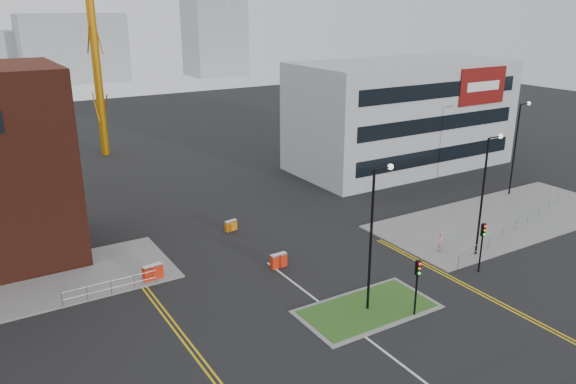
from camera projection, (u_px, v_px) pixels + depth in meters
name	position (u px, v px, depth m)	size (l,w,h in m)	color
pavement_right	(502.00, 218.00, 49.32)	(24.00, 10.00, 0.12)	slate
island_kerb	(367.00, 309.00, 34.59)	(8.60, 4.60, 0.08)	slate
grass_island	(367.00, 309.00, 34.59)	(8.00, 4.00, 0.12)	#29531B
office_block	(401.00, 115.00, 63.98)	(25.00, 12.20, 12.00)	#A3A5A8
streetlamp_island	(374.00, 228.00, 33.00)	(1.46, 0.36, 9.18)	black
streetlamp_right_near	(485.00, 186.00, 40.55)	(1.46, 0.36, 9.18)	black
streetlamp_right_far	(517.00, 141.00, 53.94)	(1.46, 0.36, 9.18)	black
traffic_light_island	(417.00, 278.00, 33.15)	(0.28, 0.33, 3.65)	black
traffic_light_right	(483.00, 238.00, 38.72)	(0.28, 0.33, 3.65)	black
railing_left	(111.00, 285.00, 36.05)	(6.05, 0.05, 1.10)	gray
railing_right	(516.00, 223.00, 46.33)	(19.05, 5.05, 1.10)	gray
centre_line	(411.00, 372.00, 28.76)	(0.15, 30.00, 0.01)	silver
yellow_left_a	(187.00, 347.00, 30.79)	(0.12, 24.00, 0.01)	gold
yellow_left_b	(193.00, 346.00, 30.94)	(0.12, 24.00, 0.01)	gold
yellow_right_a	(476.00, 292.00, 36.69)	(0.12, 20.00, 0.01)	gold
yellow_right_b	(480.00, 291.00, 36.84)	(0.12, 20.00, 0.01)	gold
skyline_b	(73.00, 48.00, 134.83)	(24.00, 12.00, 16.00)	gray
skyline_c	(214.00, 21.00, 146.17)	(14.00, 12.00, 28.00)	gray
pedestrian	(441.00, 243.00, 42.31)	(0.61, 0.40, 1.67)	#C07C90
barrier_left	(153.00, 272.00, 38.13)	(1.40, 0.58, 1.14)	red
barrier_mid	(279.00, 260.00, 40.09)	(1.23, 0.44, 1.03)	red
barrier_right	(231.00, 225.00, 46.64)	(1.10, 0.56, 0.89)	orange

